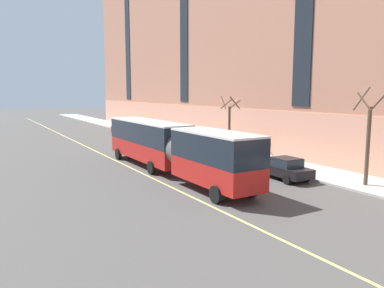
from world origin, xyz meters
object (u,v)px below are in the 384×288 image
(street_tree_near_corner, at_px, (368,139))
(fire_hydrant, at_px, (171,139))
(parked_car_white_0, at_px, (142,133))
(street_tree_mid_block, at_px, (229,124))
(city_bus, at_px, (169,145))
(parked_car_red_5, at_px, (121,128))
(parked_car_black_3, at_px, (284,168))
(parked_car_white_2, at_px, (185,144))

(street_tree_near_corner, distance_m, fire_hydrant, 25.49)
(parked_car_white_0, distance_m, street_tree_mid_block, 15.84)
(city_bus, height_order, fire_hydrant, city_bus)
(city_bus, relative_size, street_tree_mid_block, 3.43)
(street_tree_near_corner, bearing_deg, parked_car_red_5, 94.21)
(parked_car_white_0, relative_size, parked_car_black_3, 1.07)
(parked_car_red_5, height_order, fire_hydrant, parked_car_red_5)
(street_tree_mid_block, relative_size, fire_hydrant, 7.77)
(parked_car_white_0, distance_m, parked_car_red_5, 7.84)
(city_bus, xyz_separation_m, street_tree_near_corner, (9.15, -9.87, 0.98))
(street_tree_near_corner, distance_m, street_tree_mid_block, 14.95)
(city_bus, xyz_separation_m, parked_car_white_2, (6.18, 8.68, -1.37))
(city_bus, bearing_deg, parked_car_red_5, 77.40)
(city_bus, distance_m, street_tree_mid_block, 10.52)
(parked_car_black_3, xyz_separation_m, street_tree_near_corner, (2.96, -4.22, 2.36))
(city_bus, xyz_separation_m, parked_car_red_5, (6.34, 28.36, -1.37))
(parked_car_white_2, bearing_deg, street_tree_mid_block, -50.24)
(parked_car_red_5, bearing_deg, parked_car_white_2, -90.47)
(parked_car_white_2, bearing_deg, parked_car_red_5, 89.53)
(parked_car_white_2, relative_size, street_tree_mid_block, 0.82)
(city_bus, bearing_deg, fire_hydrant, 62.67)
(parked_car_red_5, distance_m, street_tree_mid_block, 23.55)
(city_bus, height_order, parked_car_white_2, city_bus)
(parked_car_white_2, distance_m, street_tree_near_corner, 18.92)
(street_tree_near_corner, relative_size, fire_hydrant, 8.71)
(parked_car_black_3, height_order, parked_car_red_5, same)
(street_tree_mid_block, bearing_deg, city_bus, -150.98)
(parked_car_black_3, bearing_deg, parked_car_white_2, 90.06)
(parked_car_white_0, relative_size, parked_car_red_5, 1.00)
(city_bus, distance_m, fire_hydrant, 17.48)
(street_tree_near_corner, bearing_deg, fire_hydrant, 92.63)
(city_bus, distance_m, street_tree_near_corner, 13.49)
(city_bus, bearing_deg, street_tree_mid_block, 29.02)
(street_tree_mid_block, bearing_deg, fire_hydrant, 96.46)
(parked_car_red_5, distance_m, street_tree_near_corner, 38.40)
(city_bus, distance_m, parked_car_red_5, 29.09)
(parked_car_black_3, distance_m, fire_hydrant, 21.18)
(parked_car_white_2, xyz_separation_m, parked_car_red_5, (0.16, 19.69, -0.00))
(parked_car_red_5, relative_size, street_tree_near_corner, 0.73)
(parked_car_red_5, xyz_separation_m, street_tree_mid_block, (2.82, -23.28, 2.24))
(city_bus, relative_size, parked_car_white_0, 4.20)
(fire_hydrant, bearing_deg, parked_car_white_2, -104.95)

